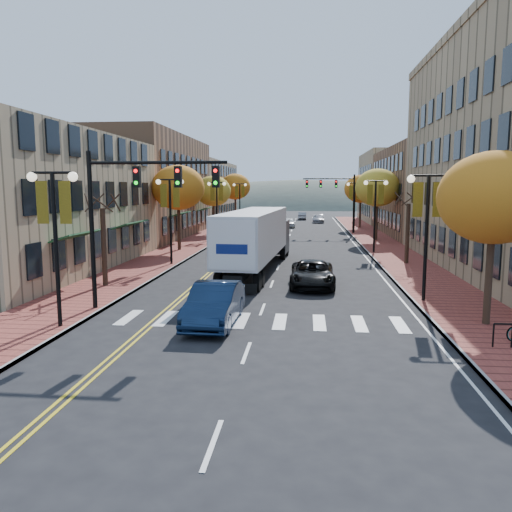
# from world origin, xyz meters

# --- Properties ---
(ground) EXTENTS (200.00, 200.00, 0.00)m
(ground) POSITION_xyz_m (0.00, 0.00, 0.00)
(ground) COLOR black
(ground) RESTS_ON ground
(sidewalk_left) EXTENTS (4.00, 85.00, 0.15)m
(sidewalk_left) POSITION_xyz_m (-9.00, 32.50, 0.07)
(sidewalk_left) COLOR brown
(sidewalk_left) RESTS_ON ground
(sidewalk_right) EXTENTS (4.00, 85.00, 0.15)m
(sidewalk_right) POSITION_xyz_m (9.00, 32.50, 0.07)
(sidewalk_right) COLOR brown
(sidewalk_right) RESTS_ON ground
(building_left_near) EXTENTS (12.00, 22.00, 9.00)m
(building_left_near) POSITION_xyz_m (-17.00, 13.00, 4.50)
(building_left_near) COLOR #9E8966
(building_left_near) RESTS_ON ground
(building_left_mid) EXTENTS (12.00, 24.00, 11.00)m
(building_left_mid) POSITION_xyz_m (-17.00, 36.00, 5.50)
(building_left_mid) COLOR brown
(building_left_mid) RESTS_ON ground
(building_left_far) EXTENTS (12.00, 26.00, 9.50)m
(building_left_far) POSITION_xyz_m (-17.00, 61.00, 4.75)
(building_left_far) COLOR #9E8966
(building_left_far) RESTS_ON ground
(building_right_mid) EXTENTS (15.00, 24.00, 10.00)m
(building_right_mid) POSITION_xyz_m (18.50, 42.00, 5.00)
(building_right_mid) COLOR brown
(building_right_mid) RESTS_ON ground
(building_right_far) EXTENTS (15.00, 20.00, 11.00)m
(building_right_far) POSITION_xyz_m (18.50, 64.00, 5.50)
(building_right_far) COLOR #9E8966
(building_right_far) RESTS_ON ground
(tree_left_a) EXTENTS (0.28, 0.28, 4.20)m
(tree_left_a) POSITION_xyz_m (-9.00, 8.00, 2.25)
(tree_left_a) COLOR #382619
(tree_left_a) RESTS_ON sidewalk_left
(tree_left_b) EXTENTS (4.48, 4.48, 7.21)m
(tree_left_b) POSITION_xyz_m (-9.00, 24.00, 5.45)
(tree_left_b) COLOR #382619
(tree_left_b) RESTS_ON sidewalk_left
(tree_left_c) EXTENTS (4.16, 4.16, 6.69)m
(tree_left_c) POSITION_xyz_m (-9.00, 40.00, 5.05)
(tree_left_c) COLOR #382619
(tree_left_c) RESTS_ON sidewalk_left
(tree_left_d) EXTENTS (4.61, 4.61, 7.42)m
(tree_left_d) POSITION_xyz_m (-9.00, 58.00, 5.60)
(tree_left_d) COLOR #382619
(tree_left_d) RESTS_ON sidewalk_left
(tree_right_a) EXTENTS (4.16, 4.16, 6.69)m
(tree_right_a) POSITION_xyz_m (9.00, 2.00, 5.05)
(tree_right_a) COLOR #382619
(tree_right_a) RESTS_ON sidewalk_right
(tree_right_b) EXTENTS (0.28, 0.28, 4.20)m
(tree_right_b) POSITION_xyz_m (9.00, 18.00, 2.25)
(tree_right_b) COLOR #382619
(tree_right_b) RESTS_ON sidewalk_right
(tree_right_c) EXTENTS (4.48, 4.48, 7.21)m
(tree_right_c) POSITION_xyz_m (9.00, 34.00, 5.45)
(tree_right_c) COLOR #382619
(tree_right_c) RESTS_ON sidewalk_right
(tree_right_d) EXTENTS (4.35, 4.35, 7.00)m
(tree_right_d) POSITION_xyz_m (9.00, 50.00, 5.29)
(tree_right_d) COLOR #382619
(tree_right_d) RESTS_ON sidewalk_right
(lamp_left_a) EXTENTS (1.96, 0.36, 6.05)m
(lamp_left_a) POSITION_xyz_m (-7.50, 0.00, 4.29)
(lamp_left_a) COLOR black
(lamp_left_a) RESTS_ON ground
(lamp_left_b) EXTENTS (1.96, 0.36, 6.05)m
(lamp_left_b) POSITION_xyz_m (-7.50, 16.00, 4.29)
(lamp_left_b) COLOR black
(lamp_left_b) RESTS_ON ground
(lamp_left_c) EXTENTS (1.96, 0.36, 6.05)m
(lamp_left_c) POSITION_xyz_m (-7.50, 34.00, 4.29)
(lamp_left_c) COLOR black
(lamp_left_c) RESTS_ON ground
(lamp_left_d) EXTENTS (1.96, 0.36, 6.05)m
(lamp_left_d) POSITION_xyz_m (-7.50, 52.00, 4.29)
(lamp_left_d) COLOR black
(lamp_left_d) RESTS_ON ground
(lamp_right_a) EXTENTS (1.96, 0.36, 6.05)m
(lamp_right_a) POSITION_xyz_m (7.50, 6.00, 4.29)
(lamp_right_a) COLOR black
(lamp_right_a) RESTS_ON ground
(lamp_right_b) EXTENTS (1.96, 0.36, 6.05)m
(lamp_right_b) POSITION_xyz_m (7.50, 24.00, 4.29)
(lamp_right_b) COLOR black
(lamp_right_b) RESTS_ON ground
(lamp_right_c) EXTENTS (1.96, 0.36, 6.05)m
(lamp_right_c) POSITION_xyz_m (7.50, 42.00, 4.29)
(lamp_right_c) COLOR black
(lamp_right_c) RESTS_ON ground
(traffic_mast_near) EXTENTS (6.10, 0.35, 7.00)m
(traffic_mast_near) POSITION_xyz_m (-5.48, 3.00, 4.92)
(traffic_mast_near) COLOR black
(traffic_mast_near) RESTS_ON ground
(traffic_mast_far) EXTENTS (6.10, 0.34, 7.00)m
(traffic_mast_far) POSITION_xyz_m (5.48, 42.00, 4.92)
(traffic_mast_far) COLOR black
(traffic_mast_far) RESTS_ON ground
(semi_truck) EXTENTS (3.60, 16.20, 4.02)m
(semi_truck) POSITION_xyz_m (-1.25, 14.39, 2.35)
(semi_truck) COLOR black
(semi_truck) RESTS_ON ground
(navy_sedan) EXTENTS (1.85, 5.04, 1.65)m
(navy_sedan) POSITION_xyz_m (-1.70, 1.40, 0.82)
(navy_sedan) COLOR #0D1C36
(navy_sedan) RESTS_ON ground
(black_suv) EXTENTS (2.39, 5.18, 1.44)m
(black_suv) POSITION_xyz_m (2.28, 9.49, 0.72)
(black_suv) COLOR black
(black_suv) RESTS_ON ground
(car_far_white) EXTENTS (1.76, 3.94, 1.31)m
(car_far_white) POSITION_xyz_m (-0.50, 51.15, 0.66)
(car_far_white) COLOR silver
(car_far_white) RESTS_ON ground
(car_far_silver) EXTENTS (1.78, 4.30, 1.24)m
(car_far_silver) POSITION_xyz_m (3.70, 60.91, 0.62)
(car_far_silver) COLOR #95939A
(car_far_silver) RESTS_ON ground
(car_far_oncoming) EXTENTS (1.38, 3.93, 1.29)m
(car_far_oncoming) POSITION_xyz_m (1.12, 68.46, 0.65)
(car_far_oncoming) COLOR #98989F
(car_far_oncoming) RESTS_ON ground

